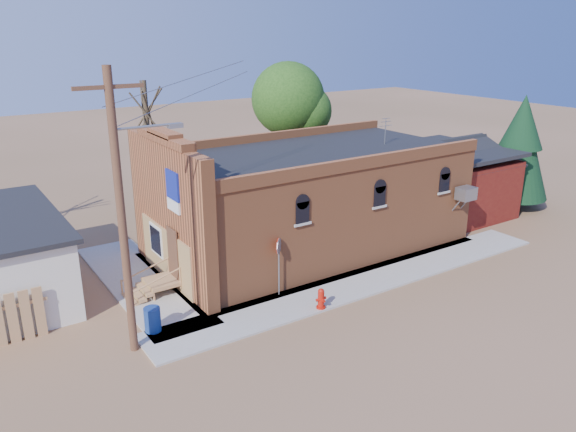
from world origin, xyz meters
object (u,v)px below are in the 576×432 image
stop_sign (279,252)px  utility_pole (123,210)px  fire_hydrant (321,298)px  brick_bar (305,200)px  trash_barrel (152,319)px

stop_sign → utility_pole: bearing=163.9°
fire_hydrant → stop_sign: (-0.70, 1.80, 1.42)m
brick_bar → stop_sign: 5.35m
brick_bar → trash_barrel: size_ratio=18.91×
utility_pole → fire_hydrant: utility_pole is taller
utility_pole → stop_sign: (5.94, 0.60, -2.88)m
fire_hydrant → stop_sign: bearing=125.3°
brick_bar → trash_barrel: bearing=-157.9°
brick_bar → fire_hydrant: brick_bar is taller
stop_sign → trash_barrel: (-5.09, 0.07, -1.38)m
brick_bar → stop_sign: (-3.85, -3.69, -0.45)m
brick_bar → utility_pole: utility_pole is taller
stop_sign → fire_hydrant: bearing=-90.6°
fire_hydrant → stop_sign: 2.39m
brick_bar → trash_barrel: brick_bar is taller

